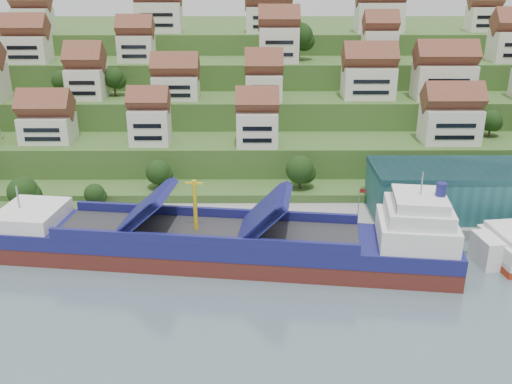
{
  "coord_description": "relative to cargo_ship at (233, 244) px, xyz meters",
  "views": [
    {
      "loc": [
        -2.44,
        -91.88,
        50.15
      ],
      "look_at": [
        -1.95,
        14.0,
        8.0
      ],
      "focal_mm": 40.0,
      "sensor_mm": 36.0,
      "label": 1
    }
  ],
  "objects": [
    {
      "name": "ground",
      "position": [
        6.21,
        0.11,
        -3.48
      ],
      "size": [
        300.0,
        300.0,
        0.0
      ],
      "primitive_type": "plane",
      "color": "slate",
      "rests_on": "ground"
    },
    {
      "name": "quay",
      "position": [
        26.21,
        15.11,
        -2.38
      ],
      "size": [
        180.0,
        14.0,
        2.2
      ],
      "primitive_type": "cube",
      "color": "gray",
      "rests_on": "ground"
    },
    {
      "name": "hillside",
      "position": [
        6.21,
        103.66,
        7.17
      ],
      "size": [
        260.0,
        128.0,
        31.0
      ],
      "color": "#2D4C1E",
      "rests_on": "ground"
    },
    {
      "name": "hillside_village",
      "position": [
        8.89,
        61.7,
        21.25
      ],
      "size": [
        157.84,
        63.55,
        28.84
      ],
      "color": "silver",
      "rests_on": "ground"
    },
    {
      "name": "hillside_trees",
      "position": [
        -8.13,
        42.9,
        12.85
      ],
      "size": [
        142.44,
        62.35,
        32.71
      ],
      "color": "#1A3712",
      "rests_on": "ground"
    },
    {
      "name": "flagpole",
      "position": [
        24.32,
        10.11,
        3.4
      ],
      "size": [
        1.28,
        0.16,
        8.0
      ],
      "color": "gray",
      "rests_on": "quay"
    },
    {
      "name": "cargo_ship",
      "position": [
        0.0,
        0.0,
        0.0
      ],
      "size": [
        84.32,
        23.22,
        18.56
      ],
      "rotation": [
        0.0,
        0.0,
        -0.12
      ],
      "color": "#511F18",
      "rests_on": "ground"
    }
  ]
}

